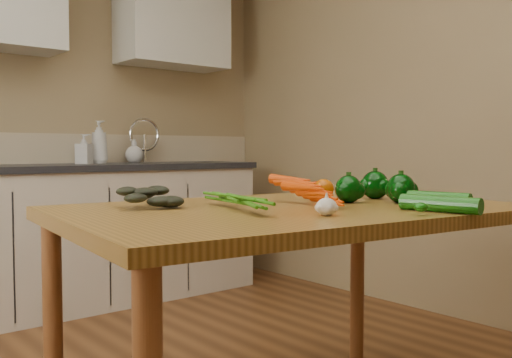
{
  "coord_description": "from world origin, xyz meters",
  "views": [
    {
      "loc": [
        -1.03,
        -1.3,
        0.99
      ],
      "look_at": [
        0.33,
        0.33,
        0.88
      ],
      "focal_mm": 40.0,
      "sensor_mm": 36.0,
      "label": 1
    }
  ],
  "objects": [
    {
      "name": "tomato_b",
      "position": [
        0.6,
        0.24,
        0.84
      ],
      "size": [
        0.08,
        0.08,
        0.08
      ],
      "primitive_type": "ellipsoid",
      "color": "#C25004",
      "rests_on": "table"
    },
    {
      "name": "upper_cabinets",
      "position": [
        0.51,
        2.32,
        1.95
      ],
      "size": [
        2.15,
        0.35,
        0.7
      ],
      "color": "silver",
      "rests_on": "room"
    },
    {
      "name": "soap_bottle_c",
      "position": [
        0.89,
        2.35,
        0.98
      ],
      "size": [
        0.18,
        0.18,
        0.16
      ],
      "primitive_type": "imported",
      "rotation": [
        0.0,
        0.0,
        4.12
      ],
      "color": "silver",
      "rests_on": "counter_run"
    },
    {
      "name": "tomato_c",
      "position": [
        0.73,
        0.23,
        0.83
      ],
      "size": [
        0.06,
        0.06,
        0.06
      ],
      "primitive_type": "ellipsoid",
      "color": "#C25004",
      "rests_on": "table"
    },
    {
      "name": "table",
      "position": [
        0.28,
        0.08,
        0.71
      ],
      "size": [
        1.61,
        1.14,
        0.8
      ],
      "rotation": [
        0.0,
        0.0,
        -0.12
      ],
      "color": "olive",
      "rests_on": "ground"
    },
    {
      "name": "pepper_b",
      "position": [
        0.73,
        0.09,
        0.86
      ],
      "size": [
        0.11,
        0.11,
        0.11
      ],
      "primitive_type": "sphere",
      "color": "black",
      "rests_on": "table"
    },
    {
      "name": "leafy_greens",
      "position": [
        -0.13,
        0.35,
        0.86
      ],
      "size": [
        0.21,
        0.19,
        0.11
      ],
      "primitive_type": null,
      "color": "black",
      "rests_on": "table"
    },
    {
      "name": "tomato_a",
      "position": [
        0.58,
        0.26,
        0.84
      ],
      "size": [
        0.07,
        0.07,
        0.07
      ],
      "primitive_type": "ellipsoid",
      "color": "#941502",
      "rests_on": "table"
    },
    {
      "name": "zucchini_b",
      "position": [
        0.5,
        -0.34,
        0.83
      ],
      "size": [
        0.08,
        0.25,
        0.05
      ],
      "primitive_type": "cylinder",
      "rotation": [
        1.57,
        0.0,
        0.13
      ],
      "color": "#0A4B08",
      "rests_on": "table"
    },
    {
      "name": "soap_bottle_b",
      "position": [
        0.48,
        2.25,
        1.0
      ],
      "size": [
        0.12,
        0.12,
        0.19
      ],
      "primitive_type": "imported",
      "rotation": [
        0.0,
        0.0,
        0.72
      ],
      "color": "silver",
      "rests_on": "counter_run"
    },
    {
      "name": "garlic_bulb",
      "position": [
        0.17,
        -0.18,
        0.83
      ],
      "size": [
        0.06,
        0.06,
        0.05
      ],
      "primitive_type": "ellipsoid",
      "color": "silver",
      "rests_on": "table"
    },
    {
      "name": "zucchini_a",
      "position": [
        0.64,
        -0.25,
        0.83
      ],
      "size": [
        0.08,
        0.22,
        0.05
      ],
      "primitive_type": "cylinder",
      "rotation": [
        1.57,
        0.0,
        0.16
      ],
      "color": "#0A4B08",
      "rests_on": "table"
    },
    {
      "name": "room",
      "position": [
        0.0,
        0.17,
        1.25
      ],
      "size": [
        4.04,
        5.04,
        2.64
      ],
      "color": "brown",
      "rests_on": "ground"
    },
    {
      "name": "counter_run",
      "position": [
        0.21,
        2.19,
        0.46
      ],
      "size": [
        2.84,
        0.64,
        1.14
      ],
      "color": "beige",
      "rests_on": "ground"
    },
    {
      "name": "soap_bottle_a",
      "position": [
        0.6,
        2.29,
        1.04
      ],
      "size": [
        0.14,
        0.14,
        0.29
      ],
      "primitive_type": "imported",
      "rotation": [
        0.0,
        0.0,
        0.29
      ],
      "color": "silver",
      "rests_on": "counter_run"
    },
    {
      "name": "carrot_bunch",
      "position": [
        0.27,
        0.1,
        0.84
      ],
      "size": [
        0.3,
        0.25,
        0.07
      ],
      "primitive_type": null,
      "rotation": [
        0.0,
        0.0,
        -0.12
      ],
      "color": "#E14205",
      "rests_on": "table"
    },
    {
      "name": "pepper_c",
      "position": [
        0.66,
        -0.08,
        0.85
      ],
      "size": [
        0.1,
        0.1,
        0.1
      ],
      "primitive_type": "sphere",
      "color": "black",
      "rests_on": "table"
    },
    {
      "name": "pepper_a",
      "position": [
        0.53,
        0.05,
        0.85
      ],
      "size": [
        0.1,
        0.1,
        0.1
      ],
      "primitive_type": "sphere",
      "color": "black",
      "rests_on": "table"
    }
  ]
}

